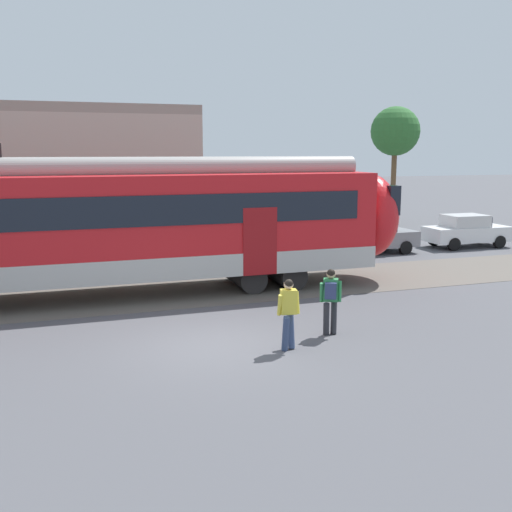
{
  "coord_description": "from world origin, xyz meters",
  "views": [
    {
      "loc": [
        -3.46,
        -13.11,
        4.52
      ],
      "look_at": [
        1.87,
        2.54,
        1.6
      ],
      "focal_mm": 42.0,
      "sensor_mm": 36.0,
      "label": 1
    }
  ],
  "objects_px": {
    "pedestrian_yellow": "(288,309)",
    "parked_car_grey": "(371,236)",
    "pedestrian_green": "(331,296)",
    "parked_car_white": "(466,231)"
  },
  "relations": [
    {
      "from": "pedestrian_yellow",
      "to": "parked_car_grey",
      "type": "bearing_deg",
      "value": 52.7
    },
    {
      "from": "pedestrian_yellow",
      "to": "pedestrian_green",
      "type": "distance_m",
      "value": 1.58
    },
    {
      "from": "pedestrian_yellow",
      "to": "parked_car_grey",
      "type": "xyz_separation_m",
      "value": [
        8.38,
        11.0,
        -0.18
      ]
    },
    {
      "from": "pedestrian_green",
      "to": "parked_car_grey",
      "type": "height_order",
      "value": "pedestrian_green"
    },
    {
      "from": "pedestrian_yellow",
      "to": "pedestrian_green",
      "type": "height_order",
      "value": "same"
    },
    {
      "from": "pedestrian_green",
      "to": "parked_car_white",
      "type": "distance_m",
      "value": 15.97
    },
    {
      "from": "pedestrian_green",
      "to": "parked_car_white",
      "type": "height_order",
      "value": "pedestrian_green"
    },
    {
      "from": "parked_car_grey",
      "to": "parked_car_white",
      "type": "distance_m",
      "value": 5.14
    },
    {
      "from": "pedestrian_yellow",
      "to": "parked_car_grey",
      "type": "relative_size",
      "value": 0.41
    },
    {
      "from": "pedestrian_yellow",
      "to": "parked_car_grey",
      "type": "distance_m",
      "value": 13.84
    }
  ]
}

